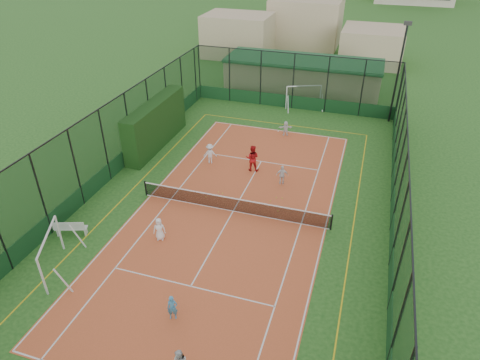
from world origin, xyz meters
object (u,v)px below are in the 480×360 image
object	(u,v)px
clubhouse	(303,75)
child_near_mid	(172,308)
white_bench	(71,227)
futsal_goal_far	(303,97)
futsal_goal_near	(52,254)
child_far_right	(282,175)
child_far_back	(286,128)
floodlight_ne	(398,74)
child_near_left	(159,229)
coach	(252,158)
child_far_left	(210,154)

from	to	relation	value
clubhouse	child_near_mid	distance (m)	30.37
white_bench	futsal_goal_far	bearing A→B (deg)	49.61
futsal_goal_near	child_far_right	size ratio (longest dim) A/B	2.46
futsal_goal_near	child_far_right	distance (m)	14.40
futsal_goal_near	child_near_mid	bearing A→B (deg)	-122.13
child_far_back	floodlight_ne	bearing A→B (deg)	-164.06
child_far_right	white_bench	bearing A→B (deg)	26.49
child_far_back	clubhouse	bearing A→B (deg)	-104.77
clubhouse	floodlight_ne	bearing A→B (deg)	-32.12
child_near_left	child_far_back	bearing A→B (deg)	56.18
futsal_goal_far	child_near_left	world-z (taller)	futsal_goal_far
white_bench	futsal_goal_far	size ratio (longest dim) A/B	0.53
floodlight_ne	child_near_left	distance (m)	23.57
futsal_goal_far	coach	xyz separation A→B (m)	(-1.26, -12.28, -0.10)
futsal_goal_far	child_near_left	distance (m)	21.33
child_far_right	coach	world-z (taller)	coach
child_far_left	futsal_goal_far	bearing A→B (deg)	-127.67
white_bench	child_near_mid	bearing A→B (deg)	-43.40
futsal_goal_near	child_far_left	world-z (taller)	futsal_goal_near
futsal_goal_near	child_far_back	world-z (taller)	futsal_goal_near
white_bench	child_near_left	size ratio (longest dim) A/B	1.29
white_bench	child_far_right	xyz separation A→B (m)	(9.88, 8.65, 0.20)
white_bench	coach	xyz separation A→B (m)	(7.51, 9.80, 0.47)
clubhouse	child_near_left	bearing A→B (deg)	-96.64
futsal_goal_near	child_far_left	size ratio (longest dim) A/B	2.25
child_near_left	coach	distance (m)	9.09
clubhouse	futsal_goal_far	bearing A→B (deg)	-78.26
futsal_goal_far	floodlight_ne	bearing A→B (deg)	-29.28
futsal_goal_near	child_near_left	distance (m)	5.41
child_far_left	coach	xyz separation A→B (m)	(3.13, -0.07, 0.20)
floodlight_ne	child_far_left	distance (m)	16.96
child_far_right	coach	xyz separation A→B (m)	(-2.37, 1.14, 0.26)
futsal_goal_far	child_near_mid	distance (m)	25.70
futsal_goal_far	coach	bearing A→B (deg)	-119.73
white_bench	futsal_goal_near	size ratio (longest dim) A/B	0.52
child_far_left	clubhouse	bearing A→B (deg)	-119.34
child_far_left	floodlight_ne	bearing A→B (deg)	-154.19
clubhouse	child_far_left	bearing A→B (deg)	-101.43
futsal_goal_near	coach	distance (m)	14.06
child_near_left	child_far_left	size ratio (longest dim) A/B	0.90
clubhouse	child_far_right	bearing A→B (deg)	-83.44
child_near_mid	child_far_right	distance (m)	12.42
floodlight_ne	futsal_goal_near	world-z (taller)	floodlight_ne
white_bench	futsal_goal_near	distance (m)	2.86
floodlight_ne	futsal_goal_far	xyz separation A→B (m)	(-7.63, 0.72, -3.08)
floodlight_ne	clubhouse	world-z (taller)	floodlight_ne
child_far_left	child_far_right	world-z (taller)	child_far_left
futsal_goal_near	child_far_back	size ratio (longest dim) A/B	2.76
child_near_left	child_near_mid	distance (m)	5.59
white_bench	coach	bearing A→B (deg)	33.79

